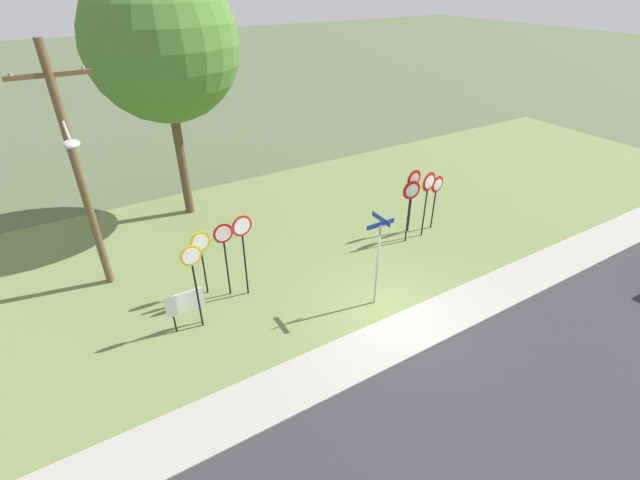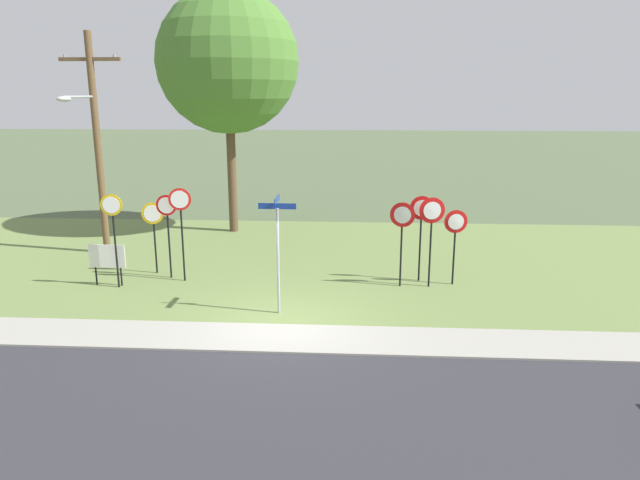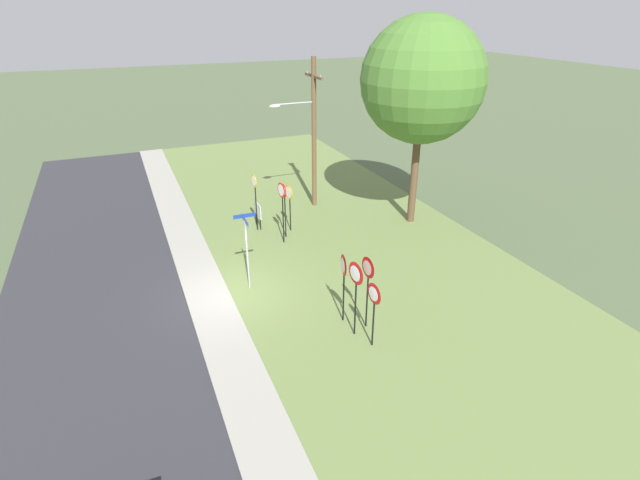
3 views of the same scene
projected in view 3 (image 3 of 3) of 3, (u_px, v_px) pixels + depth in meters
ground_plane at (230, 295)px, 18.19m from camera, size 160.00×160.00×0.00m
road_asphalt at (92, 324)px, 16.51m from camera, size 44.00×6.40×0.01m
sidewalk_strip at (209, 299)px, 17.89m from camera, size 44.00×1.60×0.06m
grass_median at (371, 265)px, 20.27m from camera, size 44.00×12.00×0.04m
stop_sign_near_left at (284, 200)px, 21.84m from camera, size 0.63×0.09×2.62m
stop_sign_near_right at (255, 191)px, 22.49m from camera, size 0.62×0.11×2.79m
stop_sign_far_left at (289, 198)px, 22.60m from camera, size 0.67×0.13×2.29m
stop_sign_far_center at (282, 200)px, 21.24m from camera, size 0.67×0.12×2.87m
yield_sign_near_left at (374, 301)px, 14.71m from camera, size 0.69×0.12×2.28m
yield_sign_near_right at (355, 281)px, 15.09m from camera, size 0.76×0.15×2.69m
yield_sign_far_left at (367, 276)px, 15.50m from camera, size 0.72×0.12×2.63m
yield_sign_far_right at (343, 273)px, 15.84m from camera, size 0.72×0.16×2.54m
street_name_post at (247, 245)px, 17.79m from camera, size 0.96×0.82×3.08m
utility_pole at (311, 129)px, 24.43m from camera, size 2.10×2.44×7.60m
notice_board at (258, 211)px, 23.34m from camera, size 1.10×0.06×1.25m
oak_tree_left at (423, 81)px, 21.40m from camera, size 5.57×5.57×9.57m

